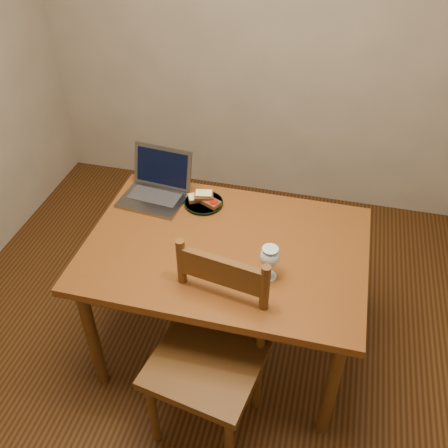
% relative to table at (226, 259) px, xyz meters
% --- Properties ---
extents(floor, '(3.20, 3.20, 0.02)m').
position_rel_table_xyz_m(floor, '(-0.06, -0.09, -0.66)').
color(floor, black).
rests_on(floor, ground).
extents(back_wall, '(3.20, 0.02, 2.60)m').
position_rel_table_xyz_m(back_wall, '(-0.06, 1.52, 0.65)').
color(back_wall, gray).
rests_on(back_wall, floor).
extents(table, '(1.30, 0.90, 0.74)m').
position_rel_table_xyz_m(table, '(0.00, 0.00, 0.00)').
color(table, '#41240A').
rests_on(table, floor).
extents(chair, '(0.52, 0.51, 0.49)m').
position_rel_table_xyz_m(chair, '(0.03, -0.44, -0.12)').
color(chair, '#44270E').
rests_on(chair, floor).
extents(plate, '(0.20, 0.20, 0.02)m').
position_rel_table_xyz_m(plate, '(-0.18, 0.28, 0.09)').
color(plate, black).
rests_on(plate, table).
extents(sandwich_cheese, '(0.11, 0.09, 0.03)m').
position_rel_table_xyz_m(sandwich_cheese, '(-0.22, 0.29, 0.12)').
color(sandwich_cheese, '#381E0C').
rests_on(sandwich_cheese, plate).
extents(sandwich_tomato, '(0.12, 0.10, 0.03)m').
position_rel_table_xyz_m(sandwich_tomato, '(-0.15, 0.27, 0.12)').
color(sandwich_tomato, '#381E0C').
rests_on(sandwich_tomato, plate).
extents(sandwich_top, '(0.11, 0.08, 0.03)m').
position_rel_table_xyz_m(sandwich_top, '(-0.18, 0.28, 0.14)').
color(sandwich_top, '#381E0C').
rests_on(sandwich_top, plate).
extents(milk_glass, '(0.09, 0.09, 0.17)m').
position_rel_table_xyz_m(milk_glass, '(0.23, -0.15, 0.17)').
color(milk_glass, white).
rests_on(milk_glass, table).
extents(laptop, '(0.35, 0.32, 0.23)m').
position_rel_table_xyz_m(laptop, '(-0.44, 0.31, 0.15)').
color(laptop, slate).
rests_on(laptop, table).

